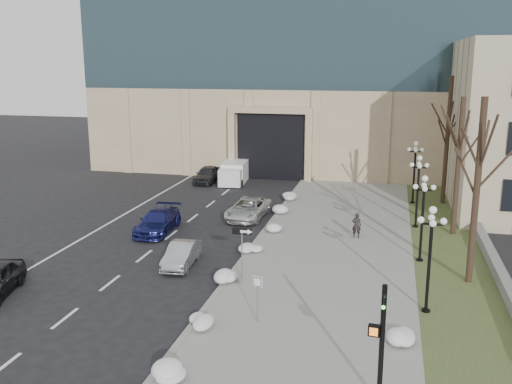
% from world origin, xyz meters
% --- Properties ---
extents(ground, '(160.00, 160.00, 0.00)m').
position_xyz_m(ground, '(0.00, 0.00, 0.00)').
color(ground, black).
rests_on(ground, ground).
extents(sidewalk, '(9.00, 40.00, 0.12)m').
position_xyz_m(sidewalk, '(3.50, 14.00, 0.06)').
color(sidewalk, gray).
rests_on(sidewalk, ground).
extents(curb, '(0.30, 40.00, 0.14)m').
position_xyz_m(curb, '(-1.00, 14.00, 0.07)').
color(curb, gray).
rests_on(curb, ground).
extents(grass_strip, '(4.00, 40.00, 0.10)m').
position_xyz_m(grass_strip, '(10.00, 14.00, 0.05)').
color(grass_strip, '#3C4924').
rests_on(grass_strip, ground).
extents(stone_wall, '(0.50, 30.00, 0.70)m').
position_xyz_m(stone_wall, '(12.00, 16.00, 0.35)').
color(stone_wall, slate).
rests_on(stone_wall, ground).
extents(car_b, '(1.56, 3.77, 1.21)m').
position_xyz_m(car_b, '(-3.96, 9.11, 0.61)').
color(car_b, '#93979A').
rests_on(car_b, ground).
extents(car_c, '(2.25, 4.93, 1.40)m').
position_xyz_m(car_c, '(-7.54, 14.43, 0.70)').
color(car_c, navy).
rests_on(car_c, ground).
extents(car_d, '(2.51, 4.99, 1.36)m').
position_xyz_m(car_d, '(-2.79, 18.86, 0.68)').
color(car_d, silver).
rests_on(car_d, ground).
extents(car_e, '(1.78, 4.29, 1.46)m').
position_xyz_m(car_e, '(-9.14, 29.36, 0.73)').
color(car_e, '#2E2F34').
rests_on(car_e, ground).
extents(pedestrian, '(0.57, 0.38, 1.53)m').
position_xyz_m(pedestrian, '(4.73, 15.80, 0.89)').
color(pedestrian, black).
rests_on(pedestrian, sidewalk).
extents(box_truck, '(2.47, 5.84, 1.80)m').
position_xyz_m(box_truck, '(-6.85, 30.20, 0.87)').
color(box_truck, silver).
rests_on(box_truck, ground).
extents(one_way_sign, '(1.02, 0.28, 2.71)m').
position_xyz_m(one_way_sign, '(-0.13, 7.74, 2.24)').
color(one_way_sign, slate).
rests_on(one_way_sign, ground).
extents(keep_sign, '(0.43, 0.18, 2.08)m').
position_xyz_m(keep_sign, '(1.51, 3.35, 1.53)').
color(keep_sign, slate).
rests_on(keep_sign, ground).
extents(traffic_signal, '(0.69, 0.92, 4.06)m').
position_xyz_m(traffic_signal, '(6.48, -1.27, 2.02)').
color(traffic_signal, black).
rests_on(traffic_signal, ground).
extents(snow_clump_a, '(1.10, 1.60, 0.36)m').
position_xyz_m(snow_clump_a, '(-0.54, -1.51, 0.30)').
color(snow_clump_a, white).
rests_on(snow_clump_a, sidewalk).
extents(snow_clump_b, '(1.10, 1.60, 0.36)m').
position_xyz_m(snow_clump_b, '(-0.86, 2.53, 0.30)').
color(snow_clump_b, white).
rests_on(snow_clump_b, sidewalk).
extents(snow_clump_c, '(1.10, 1.60, 0.36)m').
position_xyz_m(snow_clump_c, '(-0.87, 7.14, 0.30)').
color(snow_clump_c, white).
rests_on(snow_clump_c, sidewalk).
extents(snow_clump_d, '(1.10, 1.60, 0.36)m').
position_xyz_m(snow_clump_d, '(-0.70, 12.05, 0.30)').
color(snow_clump_d, white).
rests_on(snow_clump_d, sidewalk).
extents(snow_clump_e, '(1.10, 1.60, 0.36)m').
position_xyz_m(snow_clump_e, '(-0.68, 16.11, 0.30)').
color(snow_clump_e, white).
rests_on(snow_clump_e, sidewalk).
extents(snow_clump_f, '(1.10, 1.60, 0.36)m').
position_xyz_m(snow_clump_f, '(-0.66, 20.03, 0.30)').
color(snow_clump_f, white).
rests_on(snow_clump_f, sidewalk).
extents(snow_clump_g, '(1.10, 1.60, 0.36)m').
position_xyz_m(snow_clump_g, '(-0.86, 24.46, 0.30)').
color(snow_clump_g, white).
rests_on(snow_clump_g, sidewalk).
extents(snow_clump_h, '(1.10, 1.60, 0.36)m').
position_xyz_m(snow_clump_h, '(7.34, 2.53, 0.30)').
color(snow_clump_h, white).
rests_on(snow_clump_h, sidewalk).
extents(lamppost_a, '(1.18, 1.18, 4.76)m').
position_xyz_m(lamppost_a, '(8.30, 6.00, 3.07)').
color(lamppost_a, black).
rests_on(lamppost_a, ground).
extents(lamppost_b, '(1.18, 1.18, 4.76)m').
position_xyz_m(lamppost_b, '(8.30, 12.50, 3.07)').
color(lamppost_b, black).
rests_on(lamppost_b, ground).
extents(lamppost_c, '(1.18, 1.18, 4.76)m').
position_xyz_m(lamppost_c, '(8.30, 19.00, 3.07)').
color(lamppost_c, black).
rests_on(lamppost_c, ground).
extents(lamppost_d, '(1.18, 1.18, 4.76)m').
position_xyz_m(lamppost_d, '(8.30, 25.50, 3.07)').
color(lamppost_d, black).
rests_on(lamppost_d, ground).
extents(tree_near, '(3.20, 3.20, 9.00)m').
position_xyz_m(tree_near, '(10.50, 10.00, 5.83)').
color(tree_near, black).
rests_on(tree_near, ground).
extents(tree_mid, '(3.20, 3.20, 8.50)m').
position_xyz_m(tree_mid, '(10.50, 18.00, 5.50)').
color(tree_mid, black).
rests_on(tree_mid, ground).
extents(tree_far, '(3.20, 3.20, 9.50)m').
position_xyz_m(tree_far, '(10.50, 26.00, 6.15)').
color(tree_far, black).
rests_on(tree_far, ground).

